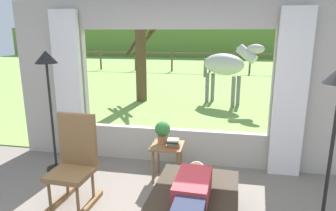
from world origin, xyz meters
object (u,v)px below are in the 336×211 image
object	(u,v)px
potted_plant	(163,131)
floor_lamp_left	(48,75)
book_stack	(173,143)
pasture_tree	(141,52)
horse	(226,65)
side_table	(167,151)
reclining_person	(191,198)
rocking_chair	(75,162)

from	to	relation	value
potted_plant	floor_lamp_left	world-z (taller)	floor_lamp_left
book_stack	pasture_tree	world-z (taller)	pasture_tree
horse	pasture_tree	xyz separation A→B (m)	(-2.48, 0.01, 0.34)
side_table	floor_lamp_left	xyz separation A→B (m)	(-1.74, -0.02, 1.04)
floor_lamp_left	book_stack	bearing A→B (deg)	-1.10
book_stack	horse	distance (m)	4.87
reclining_person	rocking_chair	xyz separation A→B (m)	(-1.46, 0.50, 0.02)
horse	pasture_tree	world-z (taller)	pasture_tree
rocking_chair	side_table	size ratio (longest dim) A/B	2.15
potted_plant	horse	distance (m)	4.77
reclining_person	potted_plant	world-z (taller)	potted_plant
rocking_chair	potted_plant	xyz separation A→B (m)	(0.90, 0.87, 0.16)
side_table	potted_plant	bearing A→B (deg)	143.13
side_table	pasture_tree	world-z (taller)	pasture_tree
book_stack	floor_lamp_left	bearing A→B (deg)	178.90
book_stack	side_table	bearing A→B (deg)	148.99
side_table	horse	bearing A→B (deg)	80.63
potted_plant	book_stack	xyz separation A→B (m)	(0.18, -0.12, -0.13)
reclining_person	floor_lamp_left	bearing A→B (deg)	152.18
potted_plant	reclining_person	bearing A→B (deg)	-67.82
side_table	pasture_tree	xyz separation A→B (m)	(-1.70, 4.74, 1.07)
book_stack	floor_lamp_left	size ratio (longest dim) A/B	0.11
reclining_person	horse	world-z (taller)	horse
rocking_chair	horse	size ratio (longest dim) A/B	0.64
rocking_chair	pasture_tree	bearing A→B (deg)	100.23
rocking_chair	horse	bearing A→B (deg)	75.24
floor_lamp_left	rocking_chair	bearing A→B (deg)	-46.17
reclining_person	rocking_chair	world-z (taller)	rocking_chair
horse	rocking_chair	bearing A→B (deg)	10.26
reclining_person	book_stack	xyz separation A→B (m)	(-0.39, 1.26, 0.05)
pasture_tree	reclining_person	bearing A→B (deg)	-70.21
rocking_chair	floor_lamp_left	distance (m)	1.43
horse	side_table	bearing A→B (deg)	18.52
side_table	floor_lamp_left	world-z (taller)	floor_lamp_left
reclining_person	rocking_chair	distance (m)	1.55
rocking_chair	side_table	distance (m)	1.28
horse	pasture_tree	distance (m)	2.50
floor_lamp_left	pasture_tree	world-z (taller)	pasture_tree
side_table	horse	size ratio (longest dim) A/B	0.30
reclining_person	pasture_tree	bearing A→B (deg)	112.20
book_stack	floor_lamp_left	world-z (taller)	floor_lamp_left
reclining_person	potted_plant	distance (m)	1.50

